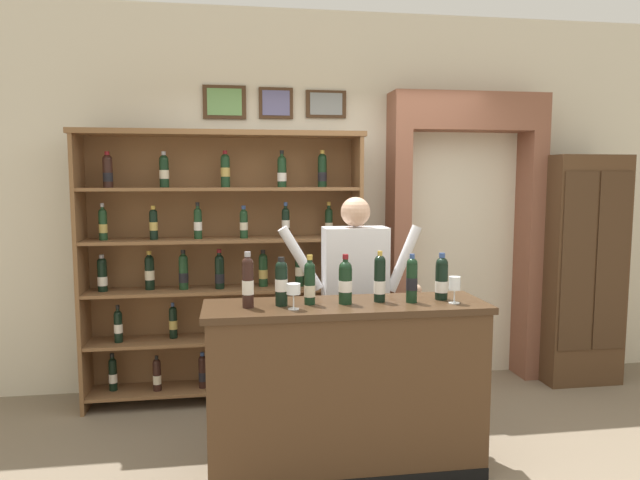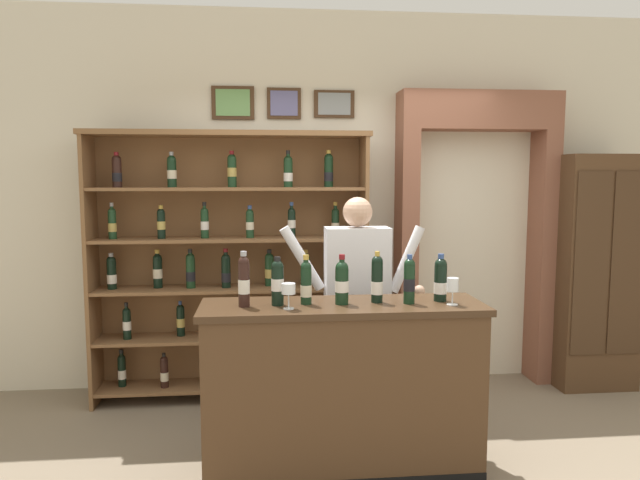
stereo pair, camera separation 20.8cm
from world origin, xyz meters
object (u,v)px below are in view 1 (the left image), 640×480
(tasting_bottle_rosso, at_px, (248,281))
(tasting_bottle_chianti, at_px, (412,279))
(side_cabinet, at_px, (580,269))
(wine_glass_right, at_px, (294,290))
(wine_glass_center, at_px, (455,284))
(tasting_bottle_prosecco, at_px, (281,281))
(tasting_bottle_grappa, at_px, (345,281))
(tasting_bottle_vin_santo, at_px, (380,278))
(tasting_bottle_brunello, at_px, (310,282))
(tasting_counter, at_px, (346,389))
(wine_shelf, at_px, (224,260))
(shopkeeper, at_px, (355,287))

(tasting_bottle_rosso, height_order, tasting_bottle_chianti, tasting_bottle_rosso)
(side_cabinet, height_order, wine_glass_right, side_cabinet)
(tasting_bottle_chianti, bearing_deg, wine_glass_center, -15.03)
(wine_glass_center, bearing_deg, side_cabinet, 38.58)
(tasting_bottle_prosecco, distance_m, tasting_bottle_grappa, 0.38)
(tasting_bottle_prosecco, xyz_separation_m, tasting_bottle_vin_santo, (0.59, 0.01, -0.00))
(side_cabinet, height_order, tasting_bottle_brunello, side_cabinet)
(tasting_counter, relative_size, tasting_bottle_grappa, 5.70)
(wine_shelf, distance_m, tasting_bottle_vin_santo, 1.59)
(side_cabinet, height_order, tasting_bottle_rosso, side_cabinet)
(wine_glass_right, bearing_deg, tasting_bottle_grappa, 17.27)
(tasting_bottle_prosecco, height_order, tasting_bottle_grappa, tasting_bottle_grappa)
(tasting_bottle_rosso, xyz_separation_m, tasting_bottle_brunello, (0.36, 0.03, -0.02))
(tasting_counter, height_order, tasting_bottle_rosso, tasting_bottle_rosso)
(tasting_bottle_vin_santo, bearing_deg, tasting_bottle_grappa, -173.20)
(tasting_counter, relative_size, tasting_bottle_brunello, 5.74)
(tasting_bottle_grappa, distance_m, tasting_bottle_chianti, 0.40)
(side_cabinet, height_order, shopkeeper, side_cabinet)
(tasting_counter, bearing_deg, side_cabinet, 28.40)
(wine_shelf, distance_m, tasting_counter, 1.61)
(tasting_bottle_rosso, bearing_deg, shopkeeper, 38.47)
(tasting_counter, relative_size, wine_glass_center, 10.46)
(tasting_bottle_brunello, distance_m, tasting_bottle_vin_santo, 0.42)
(wine_shelf, distance_m, side_cabinet, 3.06)
(tasting_bottle_rosso, xyz_separation_m, tasting_bottle_prosecco, (0.19, 0.02, -0.01))
(tasting_bottle_prosecco, height_order, tasting_bottle_brunello, tasting_bottle_brunello)
(tasting_bottle_grappa, distance_m, wine_glass_right, 0.33)
(shopkeeper, height_order, wine_glass_right, shopkeeper)
(wine_shelf, distance_m, shopkeeper, 1.16)
(tasting_bottle_rosso, bearing_deg, tasting_bottle_vin_santo, 2.69)
(tasting_bottle_grappa, distance_m, wine_glass_center, 0.65)
(tasting_bottle_vin_santo, bearing_deg, wine_shelf, 126.07)
(wine_shelf, relative_size, tasting_bottle_brunello, 7.55)
(wine_shelf, height_order, tasting_bottle_prosecco, wine_shelf)
(tasting_bottle_brunello, relative_size, tasting_bottle_vin_santo, 0.95)
(tasting_bottle_prosecco, bearing_deg, shopkeeper, 45.81)
(shopkeeper, xyz_separation_m, wine_glass_right, (-0.50, -0.69, 0.12))
(tasting_bottle_rosso, bearing_deg, tasting_bottle_chianti, -0.71)
(shopkeeper, distance_m, tasting_bottle_vin_santo, 0.58)
(tasting_bottle_rosso, height_order, wine_glass_center, tasting_bottle_rosso)
(wine_glass_center, bearing_deg, shopkeeper, 123.82)
(wine_glass_center, bearing_deg, wine_glass_right, -179.38)
(side_cabinet, xyz_separation_m, wine_glass_right, (-2.65, -1.37, 0.16))
(wine_shelf, relative_size, tasting_bottle_grappa, 7.49)
(wine_shelf, relative_size, wine_glass_center, 13.75)
(tasting_counter, relative_size, tasting_bottle_chianti, 5.75)
(tasting_bottle_rosso, bearing_deg, wine_glass_right, -19.07)
(shopkeeper, relative_size, tasting_bottle_grappa, 5.61)
(tasting_bottle_rosso, xyz_separation_m, wine_glass_right, (0.25, -0.09, -0.04))
(shopkeeper, relative_size, wine_glass_center, 10.31)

